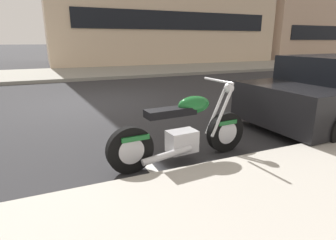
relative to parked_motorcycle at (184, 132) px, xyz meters
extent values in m
plane|color=#28282B|center=(-0.51, 4.16, -0.42)|extent=(260.00, 260.00, 0.00)
cube|color=gray|center=(11.49, 11.16, -0.35)|extent=(120.00, 5.00, 0.14)
cube|color=silver|center=(-0.51, 0.26, -0.42)|extent=(0.12, 2.20, 0.01)
cylinder|color=black|center=(0.73, 0.06, -0.12)|extent=(0.61, 0.15, 0.61)
cylinder|color=silver|center=(0.73, 0.06, -0.12)|extent=(0.34, 0.14, 0.33)
cylinder|color=black|center=(-0.77, -0.05, -0.12)|extent=(0.61, 0.15, 0.61)
cylinder|color=silver|center=(-0.77, -0.05, -0.12)|extent=(0.34, 0.14, 0.33)
cube|color=silver|center=(-0.02, 0.00, -0.13)|extent=(0.42, 0.29, 0.30)
cube|color=black|center=(-0.20, -0.01, 0.30)|extent=(0.69, 0.27, 0.10)
ellipsoid|color=#196028|center=(0.16, 0.02, 0.36)|extent=(0.50, 0.27, 0.24)
cube|color=#196028|center=(-0.72, -0.05, 0.05)|extent=(0.37, 0.21, 0.06)
cube|color=#196028|center=(0.71, 0.06, 0.05)|extent=(0.33, 0.18, 0.06)
cylinder|color=silver|center=(0.57, 0.12, 0.20)|extent=(0.34, 0.07, 0.65)
cylinder|color=silver|center=(0.58, -0.02, 0.20)|extent=(0.34, 0.07, 0.65)
cylinder|color=silver|center=(0.55, 0.04, 0.66)|extent=(0.08, 0.62, 0.04)
sphere|color=silver|center=(0.75, 0.06, 0.54)|extent=(0.15, 0.15, 0.15)
cylinder|color=silver|center=(-0.31, -0.16, -0.22)|extent=(0.71, 0.14, 0.16)
cylinder|color=black|center=(2.41, 1.20, -0.11)|extent=(0.62, 0.23, 0.62)
cube|color=black|center=(6.43, 13.43, 2.40)|extent=(13.13, 0.06, 1.10)
cube|color=tan|center=(20.97, 17.53, 4.63)|extent=(11.83, 8.15, 10.09)
cube|color=black|center=(20.97, 13.43, 1.80)|extent=(9.94, 0.06, 1.10)
camera|label=1|loc=(-1.62, -3.18, 1.20)|focal=29.52mm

